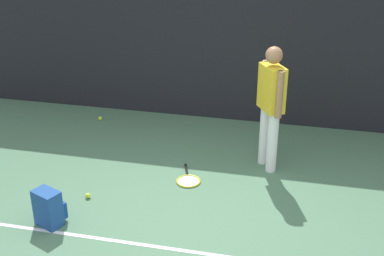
{
  "coord_description": "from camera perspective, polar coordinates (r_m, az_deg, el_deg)",
  "views": [
    {
      "loc": [
        1.19,
        -4.9,
        3.55
      ],
      "look_at": [
        0.0,
        0.4,
        1.0
      ],
      "focal_mm": 49.08,
      "sensor_mm": 36.0,
      "label": 1
    }
  ],
  "objects": [
    {
      "name": "tennis_ball_by_fence",
      "position": [
        6.67,
        -11.24,
        -7.23
      ],
      "size": [
        0.07,
        0.07,
        0.07
      ],
      "primitive_type": "sphere",
      "color": "#CCE033",
      "rests_on": "ground"
    },
    {
      "name": "tennis_player",
      "position": [
        6.9,
        8.57,
        2.89
      ],
      "size": [
        0.39,
        0.47,
        1.7
      ],
      "rotation": [
        0.0,
        0.0,
        -1.03
      ],
      "color": "white",
      "rests_on": "ground"
    },
    {
      "name": "ground_plane",
      "position": [
        6.16,
        -0.83,
        -10.01
      ],
      "size": [
        12.0,
        12.0,
        0.0
      ],
      "primitive_type": "plane",
      "color": "#4C7556"
    },
    {
      "name": "tennis_racket",
      "position": [
        6.9,
        -0.42,
        -5.67
      ],
      "size": [
        0.41,
        0.64,
        0.03
      ],
      "rotation": [
        0.0,
        0.0,
        5.03
      ],
      "color": "black",
      "rests_on": "ground"
    },
    {
      "name": "tennis_ball_near_player",
      "position": [
        8.74,
        -9.93,
        1.04
      ],
      "size": [
        0.07,
        0.07,
        0.07
      ],
      "primitive_type": "sphere",
      "color": "#CCE033",
      "rests_on": "ground"
    },
    {
      "name": "backpack",
      "position": [
        6.21,
        -15.26,
        -8.41
      ],
      "size": [
        0.35,
        0.36,
        0.44
      ],
      "rotation": [
        0.0,
        0.0,
        2.74
      ],
      "color": "#1E478C",
      "rests_on": "ground"
    },
    {
      "name": "court_line",
      "position": [
        5.74,
        -2.11,
        -13.01
      ],
      "size": [
        9.0,
        0.05,
        0.0
      ],
      "primitive_type": "cube",
      "color": "white",
      "rests_on": "ground"
    },
    {
      "name": "back_fence",
      "position": [
        8.33,
        3.97,
        8.55
      ],
      "size": [
        10.0,
        0.1,
        2.35
      ],
      "primitive_type": "cube",
      "color": "black",
      "rests_on": "ground"
    }
  ]
}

